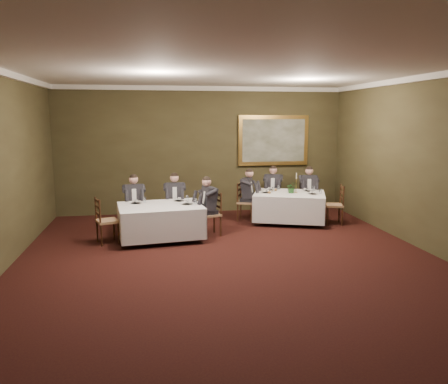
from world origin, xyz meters
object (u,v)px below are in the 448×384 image
object	(u,v)px
chair_main_endright	(334,213)
painting	(273,140)
chair_sec_backleft	(135,219)
diner_sec_backleft	(134,209)
chair_main_endleft	(246,210)
chair_main_backright	(308,205)
diner_main_endleft	(246,201)
diner_sec_backright	(175,207)
candlestick	(296,185)
chair_sec_endright	(211,223)
chair_sec_backright	(175,216)
table_main	(289,205)
diner_main_backleft	(273,196)
chair_sec_endleft	(107,230)
table_second	(160,219)
chair_main_backleft	(273,204)
diner_main_backright	(308,197)
centerpiece	(292,187)

from	to	relation	value
chair_main_endright	painting	size ratio (longest dim) A/B	0.49
chair_sec_backleft	diner_sec_backleft	size ratio (longest dim) A/B	0.74
diner_sec_backleft	chair_main_endleft	bearing A→B (deg)	-173.05
chair_main_backright	painting	bearing A→B (deg)	-39.39
diner_main_endleft	diner_sec_backright	size ratio (longest dim) A/B	1.00
candlestick	painting	size ratio (longest dim) A/B	0.26
chair_sec_endright	painting	bearing A→B (deg)	-55.32
painting	chair_sec_backright	bearing A→B (deg)	-150.52
table_main	painting	world-z (taller)	painting
chair_main_endleft	chair_sec_endright	xyz separation A→B (m)	(-1.10, -1.30, 0.00)
diner_sec_backright	candlestick	distance (m)	3.12
chair_sec_backleft	diner_sec_backright	bearing A→B (deg)	-178.59
chair_main_endleft	chair_main_endright	distance (m)	2.25
diner_main_backleft	chair_main_backright	distance (m)	0.98
chair_sec_backleft	diner_sec_backright	distance (m)	1.00
table_main	diner_sec_backleft	bearing A→B (deg)	-177.07
chair_sec_endright	painting	distance (m)	3.72
chair_sec_endright	chair_sec_endleft	bearing A→B (deg)	82.47
chair_sec_backright	chair_main_endright	bearing A→B (deg)	177.87
chair_sec_endleft	chair_main_endleft	bearing A→B (deg)	95.89
table_second	diner_sec_backright	bearing A→B (deg)	68.89
candlestick	table_main	bearing A→B (deg)	174.59
chair_main_backleft	diner_main_backleft	distance (m)	0.23
diner_main_backright	chair_sec_endleft	bearing A→B (deg)	29.78
chair_main_backright	chair_sec_endleft	distance (m)	5.51
chair_main_backright	centerpiece	bearing A→B (deg)	55.53
table_main	diner_sec_backleft	world-z (taller)	diner_sec_backleft
diner_main_endleft	painting	distance (m)	2.19
diner_main_backright	candlestick	distance (m)	1.02
diner_main_backright	chair_sec_endleft	world-z (taller)	diner_main_backright
chair_main_backright	chair_main_endleft	bearing A→B (deg)	19.71
diner_main_backleft	painting	xyz separation A→B (m)	(0.14, 0.57, 1.50)
chair_sec_backright	chair_sec_endright	distance (m)	1.13
diner_sec_backleft	chair_sec_backleft	bearing A→B (deg)	-90.00
chair_main_backleft	diner_main_backright	bearing A→B (deg)	-179.30
diner_sec_backleft	painting	distance (m)	4.52
chair_sec_backright	chair_sec_endleft	size ratio (longest dim) A/B	1.00
chair_main_endleft	diner_sec_backleft	bearing A→B (deg)	-54.33
table_main	chair_sec_endright	distance (m)	2.35
diner_main_backleft	diner_sec_backright	xyz separation A→B (m)	(-2.77, -1.09, 0.00)
table_main	diner_sec_backleft	distance (m)	3.89
centerpiece	diner_main_backright	bearing A→B (deg)	45.26
diner_main_endleft	centerpiece	size ratio (longest dim) A/B	4.57
chair_sec_backleft	table_main	bearing A→B (deg)	178.06
diner_main_endleft	diner_sec_backright	xyz separation A→B (m)	(-1.87, -0.46, 0.00)
chair_main_backleft	centerpiece	bearing A→B (deg)	121.10
chair_main_backright	diner_main_endleft	world-z (taller)	diner_main_endleft
chair_sec_endright	centerpiece	distance (m)	2.45
chair_sec_endright	chair_sec_backleft	bearing A→B (deg)	52.73
candlestick	diner_main_backleft	bearing A→B (deg)	106.82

